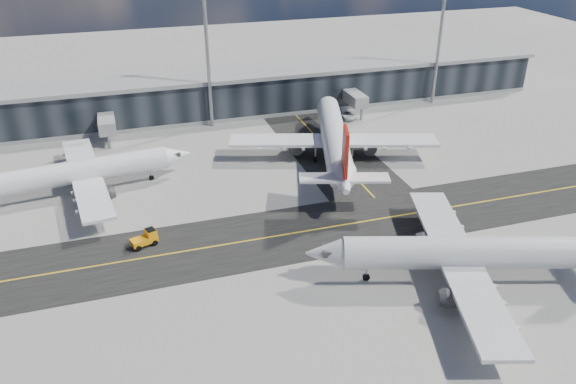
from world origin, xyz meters
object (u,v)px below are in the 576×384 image
(airliner_af, at_px, (75,173))
(service_van, at_px, (345,115))
(airliner_near, at_px, (473,253))
(airliner_redtail, at_px, (334,139))
(baggage_tug, at_px, (146,238))

(airliner_af, bearing_deg, service_van, 102.86)
(service_van, bearing_deg, airliner_near, -110.00)
(airliner_redtail, bearing_deg, airliner_near, -68.51)
(airliner_af, distance_m, baggage_tug, 20.37)
(airliner_near, distance_m, baggage_tug, 40.98)
(airliner_af, xyz_separation_m, service_van, (52.23, 18.77, -2.72))
(airliner_af, distance_m, airliner_redtail, 42.06)
(airliner_af, distance_m, airliner_near, 58.44)
(airliner_redtail, xyz_separation_m, baggage_tug, (-33.28, -17.55, -3.10))
(airliner_redtail, bearing_deg, service_van, 79.55)
(airliner_redtail, bearing_deg, baggage_tug, -135.00)
(airliner_redtail, distance_m, service_van, 22.20)
(baggage_tug, bearing_deg, service_van, 111.94)
(airliner_af, bearing_deg, airliner_near, 43.16)
(airliner_af, height_order, airliner_near, airliner_near)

